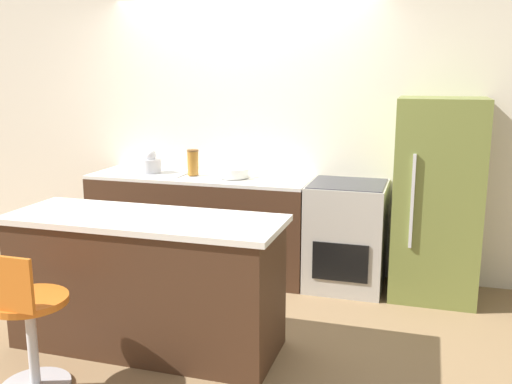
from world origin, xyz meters
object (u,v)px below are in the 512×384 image
object	(u,v)px
oven_range	(346,235)
refrigerator	(437,200)
stool_chair	(27,324)
kettle	(151,164)
mixing_bowl	(234,173)

from	to	relation	value
oven_range	refrigerator	distance (m)	0.81
stool_chair	kettle	world-z (taller)	kettle
stool_chair	mixing_bowl	distance (m)	2.32
refrigerator	kettle	bearing A→B (deg)	-179.35
refrigerator	oven_range	bearing A→B (deg)	-179.43
kettle	refrigerator	bearing A→B (deg)	0.65
stool_chair	kettle	xyz separation A→B (m)	(-0.32, 2.20, 0.58)
oven_range	stool_chair	xyz separation A→B (m)	(-1.51, -2.22, -0.04)
oven_range	kettle	bearing A→B (deg)	-179.32
oven_range	refrigerator	world-z (taller)	refrigerator
refrigerator	stool_chair	world-z (taller)	refrigerator
kettle	stool_chair	bearing A→B (deg)	-81.77
oven_range	mixing_bowl	world-z (taller)	mixing_bowl
kettle	oven_range	bearing A→B (deg)	0.68
kettle	mixing_bowl	distance (m)	0.82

